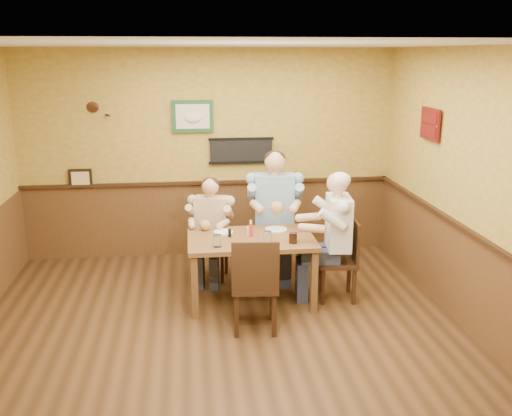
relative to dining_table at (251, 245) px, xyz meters
The scene contains 17 objects.
room 1.25m from the dining_table, 110.96° to the right, with size 5.02×5.03×2.81m.
dining_table is the anchor object (origin of this frame).
chair_back_left 0.85m from the dining_table, 119.97° to the left, with size 0.37×0.37×0.81m, color #352011, non-canonical shape.
chair_back_right 0.89m from the dining_table, 64.07° to the left, with size 0.46×0.46×1.00m, color #352011, non-canonical shape.
chair_right_end 0.99m from the dining_table, ahead, with size 0.43×0.43×0.93m, color #352011, non-canonical shape.
chair_near_side 0.71m from the dining_table, 93.47° to the right, with size 0.46×0.46×1.00m, color #352011, non-canonical shape.
diner_tan_shirt 0.82m from the dining_table, 119.97° to the left, with size 0.53×0.53×1.16m, color beige, non-canonical shape.
diner_blue_polo 0.88m from the dining_table, 64.07° to the left, with size 0.66×0.66×1.42m, color #81A1C2, non-canonical shape.
diner_white_elder 0.98m from the dining_table, ahead, with size 0.61×0.61×1.33m, color silver, non-canonical shape.
water_glass_left 0.50m from the dining_table, 145.05° to the right, with size 0.09×0.09×0.13m, color white.
water_glass_mid 0.31m from the dining_table, 54.51° to the right, with size 0.09×0.09×0.13m, color white.
cola_tumbler 0.52m from the dining_table, 30.12° to the right, with size 0.09×0.09×0.12m, color black.
hot_sauce_bottle 0.18m from the dining_table, 87.19° to the left, with size 0.04×0.04×0.17m, color red.
salt_shaker 0.16m from the dining_table, 103.09° to the left, with size 0.04×0.04×0.10m, color silver.
pepper_shaker 0.28m from the dining_table, 168.31° to the left, with size 0.04×0.04×0.09m, color black.
plate_far_left 0.37m from the dining_table, 144.41° to the left, with size 0.22×0.22×0.01m, color white.
plate_far_right 0.40m from the dining_table, 35.86° to the left, with size 0.25×0.25×0.02m, color silver.
Camera 1 is at (-0.28, -5.14, 2.73)m, focal length 40.00 mm.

